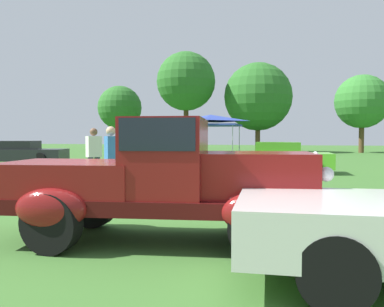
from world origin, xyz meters
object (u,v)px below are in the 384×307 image
at_px(show_car_lime, 280,158).
at_px(spectator_near_truck, 111,159).
at_px(feature_pickup_truck, 162,179).
at_px(spectator_between_cars, 94,155).
at_px(show_car_charcoal, 19,153).
at_px(canopy_tent_left_field, 211,120).
at_px(show_car_teal, 165,154).

relative_size(show_car_lime, spectator_near_truck, 2.33).
distance_m(feature_pickup_truck, show_car_lime, 10.94).
height_order(spectator_near_truck, spectator_between_cars, same).
xyz_separation_m(show_car_charcoal, canopy_tent_left_field, (8.95, 5.24, 1.82)).
bearing_deg(spectator_between_cars, show_car_charcoal, 138.07).
distance_m(show_car_teal, spectator_between_cars, 7.40).
distance_m(show_car_lime, spectator_between_cars, 7.68).
bearing_deg(show_car_charcoal, show_car_teal, 1.67).
distance_m(show_car_teal, canopy_tent_left_field, 5.47).
bearing_deg(spectator_near_truck, canopy_tent_left_field, 91.56).
relative_size(show_car_charcoal, show_car_teal, 1.14).
bearing_deg(show_car_teal, feature_pickup_truck, -72.45).
distance_m(show_car_charcoal, show_car_teal, 7.75).
distance_m(spectator_near_truck, canopy_tent_left_field, 14.21).
height_order(feature_pickup_truck, spectator_near_truck, feature_pickup_truck).
xyz_separation_m(show_car_charcoal, spectator_near_truck, (9.33, -8.89, 0.31)).
bearing_deg(show_car_teal, canopy_tent_left_field, 76.55).
bearing_deg(show_car_charcoal, feature_pickup_truck, -46.39).
relative_size(feature_pickup_truck, spectator_near_truck, 2.66).
relative_size(feature_pickup_truck, spectator_between_cars, 2.66).
xyz_separation_m(feature_pickup_truck, canopy_tent_left_field, (-2.76, 17.53, 1.56)).
bearing_deg(show_car_lime, spectator_near_truck, -116.77).
relative_size(feature_pickup_truck, show_car_lime, 1.14).
xyz_separation_m(show_car_charcoal, spectator_between_cars, (7.98, -7.17, 0.31)).
relative_size(spectator_near_truck, spectator_between_cars, 1.00).
bearing_deg(spectator_near_truck, show_car_lime, 63.23).
distance_m(show_car_charcoal, spectator_near_truck, 12.89).
xyz_separation_m(feature_pickup_truck, show_car_teal, (-3.96, 12.52, -0.27)).
height_order(feature_pickup_truck, canopy_tent_left_field, canopy_tent_left_field).
bearing_deg(spectator_near_truck, feature_pickup_truck, -55.08).
distance_m(show_car_charcoal, canopy_tent_left_field, 10.53).
bearing_deg(canopy_tent_left_field, spectator_near_truck, -88.44).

